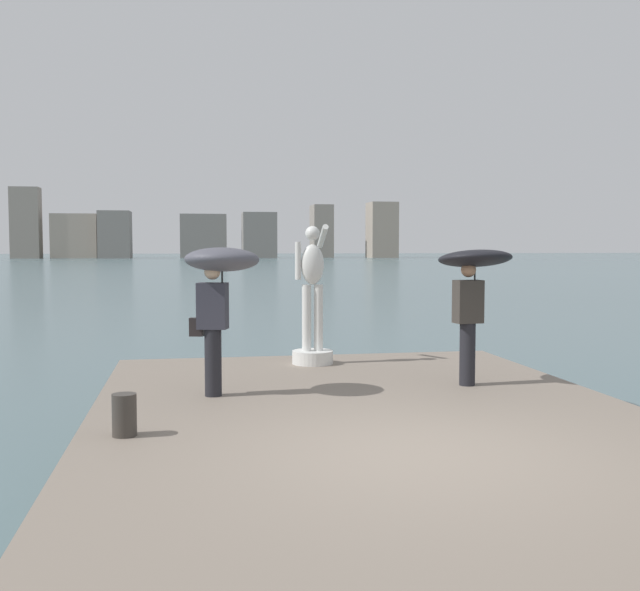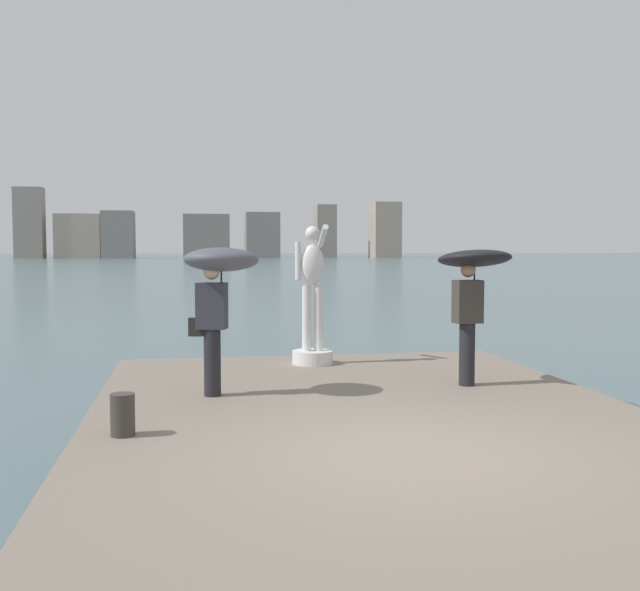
% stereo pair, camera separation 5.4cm
% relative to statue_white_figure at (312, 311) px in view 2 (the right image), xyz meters
% --- Properties ---
extents(ground_plane, '(400.00, 400.00, 0.00)m').
position_rel_statue_white_figure_xyz_m(ground_plane, '(0.09, 34.57, -1.27)').
color(ground_plane, '#4C666B').
extents(pier, '(6.58, 9.40, 0.40)m').
position_rel_statue_white_figure_xyz_m(pier, '(0.09, -3.73, -1.07)').
color(pier, slate).
rests_on(pier, ground).
extents(statue_white_figure, '(0.68, 0.90, 2.32)m').
position_rel_statue_white_figure_xyz_m(statue_white_figure, '(0.00, 0.00, 0.00)').
color(statue_white_figure, silver).
rests_on(statue_white_figure, pier).
extents(onlooker_left, '(1.20, 1.21, 1.96)m').
position_rel_statue_white_figure_xyz_m(onlooker_left, '(-1.63, -2.42, 0.67)').
color(onlooker_left, black).
rests_on(onlooker_left, pier).
extents(onlooker_right, '(1.14, 1.15, 1.95)m').
position_rel_statue_white_figure_xyz_m(onlooker_right, '(1.90, -2.25, 0.65)').
color(onlooker_right, black).
rests_on(onlooker_right, pier).
extents(mooring_bollard, '(0.25, 0.25, 0.44)m').
position_rel_statue_white_figure_xyz_m(mooring_bollard, '(-2.69, -4.34, -0.65)').
color(mooring_bollard, '#38332D').
rests_on(mooring_bollard, pier).
extents(distant_skyline, '(75.71, 10.79, 13.77)m').
position_rel_statue_white_figure_xyz_m(distant_skyline, '(-0.38, 140.32, 3.77)').
color(distant_skyline, gray).
rests_on(distant_skyline, ground).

